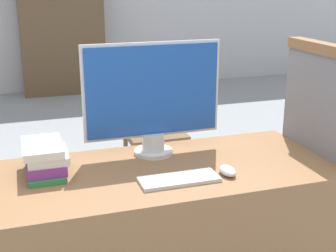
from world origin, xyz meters
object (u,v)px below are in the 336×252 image
Objects in this scene: keyboard at (179,179)px; far_chair at (152,124)px; monitor at (153,98)px; mouse at (228,171)px; book_stack at (45,159)px.

keyboard is 1.76m from far_chair.
mouse is (0.23, -0.35, -0.26)m from monitor.
monitor is at bearing 123.83° from mouse.
book_stack is at bearing 154.15° from keyboard.
book_stack reaches higher than mouse.
keyboard is at bearing 179.11° from mouse.
book_stack reaches higher than far_chair.
far_chair reaches higher than mouse.
mouse is 0.38× the size of book_stack.
monitor is 1.52m from far_chair.
far_chair is at bearing 58.39° from book_stack.
monitor is at bearing 9.94° from book_stack.
monitor reaches higher than mouse.
far_chair reaches higher than keyboard.
book_stack is (-0.52, 0.25, 0.06)m from keyboard.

